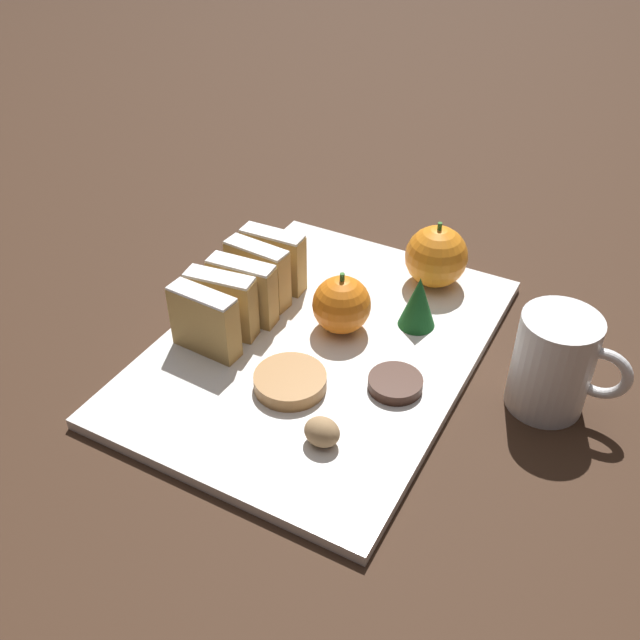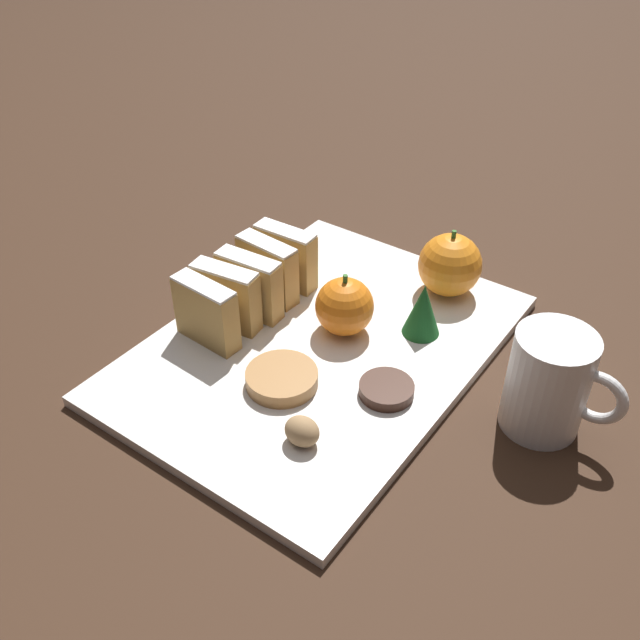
# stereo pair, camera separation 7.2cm
# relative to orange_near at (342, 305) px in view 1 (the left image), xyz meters

# --- Properties ---
(ground_plane) EXTENTS (6.00, 6.00, 0.00)m
(ground_plane) POSITION_rel_orange_near_xyz_m (-0.01, -0.03, -0.04)
(ground_plane) COLOR #382316
(serving_platter) EXTENTS (0.30, 0.42, 0.01)m
(serving_platter) POSITION_rel_orange_near_xyz_m (-0.01, -0.03, -0.04)
(serving_platter) COLOR white
(serving_platter) RESTS_ON ground_plane
(stollen_slice_front) EXTENTS (0.07, 0.03, 0.07)m
(stollen_slice_front) POSITION_rel_orange_near_xyz_m (-0.10, -0.10, 0.00)
(stollen_slice_front) COLOR tan
(stollen_slice_front) RESTS_ON serving_platter
(stollen_slice_second) EXTENTS (0.08, 0.03, 0.07)m
(stollen_slice_second) POSITION_rel_orange_near_xyz_m (-0.11, -0.06, 0.00)
(stollen_slice_second) COLOR tan
(stollen_slice_second) RESTS_ON serving_platter
(stollen_slice_third) EXTENTS (0.07, 0.03, 0.07)m
(stollen_slice_third) POSITION_rel_orange_near_xyz_m (-0.10, -0.03, 0.00)
(stollen_slice_third) COLOR tan
(stollen_slice_third) RESTS_ON serving_platter
(stollen_slice_fourth) EXTENTS (0.07, 0.03, 0.07)m
(stollen_slice_fourth) POSITION_rel_orange_near_xyz_m (-0.10, 0.00, 0.00)
(stollen_slice_fourth) COLOR tan
(stollen_slice_fourth) RESTS_ON serving_platter
(stollen_slice_fifth) EXTENTS (0.07, 0.03, 0.07)m
(stollen_slice_fifth) POSITION_rel_orange_near_xyz_m (-0.10, 0.03, 0.00)
(stollen_slice_fifth) COLOR tan
(stollen_slice_fifth) RESTS_ON serving_platter
(orange_near) EXTENTS (0.06, 0.06, 0.07)m
(orange_near) POSITION_rel_orange_near_xyz_m (0.00, 0.00, 0.00)
(orange_near) COLOR orange
(orange_near) RESTS_ON serving_platter
(orange_far) EXTENTS (0.07, 0.07, 0.08)m
(orange_far) POSITION_rel_orange_near_xyz_m (0.06, 0.13, 0.00)
(orange_far) COLOR orange
(orange_far) RESTS_ON serving_platter
(walnut) EXTENTS (0.03, 0.03, 0.03)m
(walnut) POSITION_rel_orange_near_xyz_m (0.06, -0.15, -0.02)
(walnut) COLOR #9E7A51
(walnut) RESTS_ON serving_platter
(chocolate_cookie) EXTENTS (0.05, 0.05, 0.01)m
(chocolate_cookie) POSITION_rel_orange_near_xyz_m (0.09, -0.06, -0.03)
(chocolate_cookie) COLOR #381E14
(chocolate_cookie) RESTS_ON serving_platter
(gingerbread_cookie) EXTENTS (0.07, 0.07, 0.01)m
(gingerbread_cookie) POSITION_rel_orange_near_xyz_m (-0.00, -0.11, -0.02)
(gingerbread_cookie) COLOR #A3703D
(gingerbread_cookie) RESTS_ON serving_platter
(evergreen_sprig) EXTENTS (0.04, 0.04, 0.06)m
(evergreen_sprig) POSITION_rel_orange_near_xyz_m (0.07, 0.04, -0.00)
(evergreen_sprig) COLOR #195623
(evergreen_sprig) RESTS_ON serving_platter
(coffee_mug) EXTENTS (0.11, 0.07, 0.10)m
(coffee_mug) POSITION_rel_orange_near_xyz_m (0.22, 0.00, 0.01)
(coffee_mug) COLOR white
(coffee_mug) RESTS_ON ground_plane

